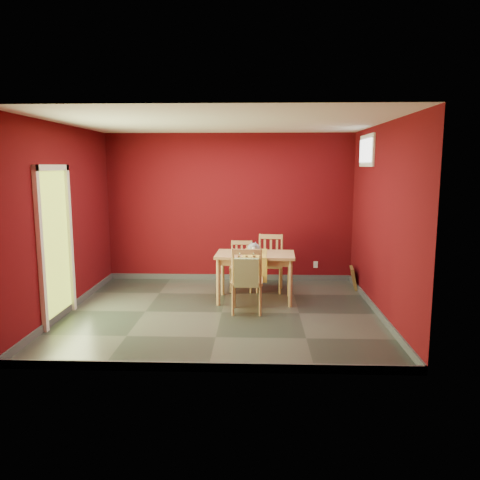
{
  "coord_description": "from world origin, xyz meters",
  "views": [
    {
      "loc": [
        0.51,
        -6.55,
        2.11
      ],
      "look_at": [
        0.25,
        0.45,
        1.0
      ],
      "focal_mm": 35.0,
      "sensor_mm": 36.0,
      "label": 1
    }
  ],
  "objects_px": {
    "dining_table": "(255,259)",
    "chair_far_right": "(270,262)",
    "chair_far_left": "(241,265)",
    "picture_frame": "(353,278)",
    "chair_near": "(247,279)",
    "cat": "(254,246)",
    "tote_bag": "(246,273)"
  },
  "relations": [
    {
      "from": "dining_table",
      "to": "chair_far_right",
      "type": "height_order",
      "value": "chair_far_right"
    },
    {
      "from": "dining_table",
      "to": "tote_bag",
      "type": "relative_size",
      "value": 2.64
    },
    {
      "from": "tote_bag",
      "to": "picture_frame",
      "type": "distance_m",
      "value": 2.5
    },
    {
      "from": "tote_bag",
      "to": "cat",
      "type": "distance_m",
      "value": 0.95
    },
    {
      "from": "chair_far_right",
      "to": "picture_frame",
      "type": "distance_m",
      "value": 1.5
    },
    {
      "from": "chair_far_left",
      "to": "picture_frame",
      "type": "relative_size",
      "value": 2.16
    },
    {
      "from": "cat",
      "to": "dining_table",
      "type": "bearing_deg",
      "value": -78.98
    },
    {
      "from": "dining_table",
      "to": "picture_frame",
      "type": "xyz_separation_m",
      "value": [
        1.71,
        0.8,
        -0.48
      ]
    },
    {
      "from": "chair_far_left",
      "to": "tote_bag",
      "type": "bearing_deg",
      "value": -85.38
    },
    {
      "from": "chair_far_right",
      "to": "dining_table",
      "type": "bearing_deg",
      "value": -111.21
    },
    {
      "from": "chair_far_right",
      "to": "chair_near",
      "type": "height_order",
      "value": "chair_near"
    },
    {
      "from": "dining_table",
      "to": "chair_far_left",
      "type": "bearing_deg",
      "value": 109.89
    },
    {
      "from": "chair_near",
      "to": "tote_bag",
      "type": "height_order",
      "value": "chair_near"
    },
    {
      "from": "picture_frame",
      "to": "chair_near",
      "type": "bearing_deg",
      "value": -141.99
    },
    {
      "from": "dining_table",
      "to": "tote_bag",
      "type": "distance_m",
      "value": 0.86
    },
    {
      "from": "cat",
      "to": "picture_frame",
      "type": "relative_size",
      "value": 1.06
    },
    {
      "from": "chair_near",
      "to": "chair_far_left",
      "type": "bearing_deg",
      "value": 95.47
    },
    {
      "from": "chair_far_right",
      "to": "cat",
      "type": "xyz_separation_m",
      "value": [
        -0.28,
        -0.57,
        0.38
      ]
    },
    {
      "from": "chair_near",
      "to": "cat",
      "type": "relative_size",
      "value": 2.35
    },
    {
      "from": "picture_frame",
      "to": "chair_far_right",
      "type": "bearing_deg",
      "value": -173.81
    },
    {
      "from": "tote_bag",
      "to": "chair_far_right",
      "type": "bearing_deg",
      "value": 76.21
    },
    {
      "from": "chair_far_left",
      "to": "chair_near",
      "type": "relative_size",
      "value": 0.86
    },
    {
      "from": "chair_near",
      "to": "cat",
      "type": "bearing_deg",
      "value": 82.53
    },
    {
      "from": "cat",
      "to": "chair_far_right",
      "type": "bearing_deg",
      "value": 57.19
    },
    {
      "from": "dining_table",
      "to": "chair_far_right",
      "type": "distance_m",
      "value": 0.72
    },
    {
      "from": "tote_bag",
      "to": "picture_frame",
      "type": "xyz_separation_m",
      "value": [
        1.82,
        1.65,
        -0.46
      ]
    },
    {
      "from": "picture_frame",
      "to": "dining_table",
      "type": "bearing_deg",
      "value": -154.77
    },
    {
      "from": "dining_table",
      "to": "chair_far_left",
      "type": "height_order",
      "value": "chair_far_left"
    },
    {
      "from": "tote_bag",
      "to": "picture_frame",
      "type": "bearing_deg",
      "value": 42.18
    },
    {
      "from": "dining_table",
      "to": "chair_far_left",
      "type": "xyz_separation_m",
      "value": [
        -0.24,
        0.66,
        -0.24
      ]
    },
    {
      "from": "chair_far_right",
      "to": "tote_bag",
      "type": "relative_size",
      "value": 2.01
    },
    {
      "from": "chair_far_left",
      "to": "chair_far_right",
      "type": "bearing_deg",
      "value": -1.12
    }
  ]
}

